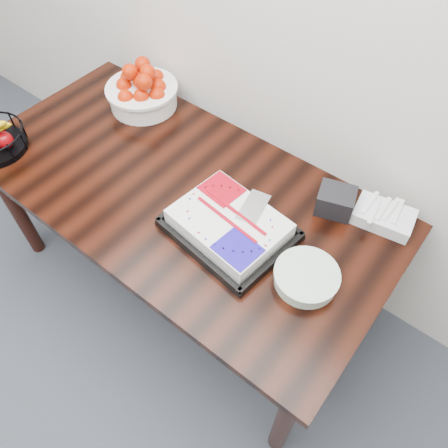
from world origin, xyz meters
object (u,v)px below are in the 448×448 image
Objects in this scene: cake_tray at (229,225)px; plate_stack at (306,277)px; napkin_box at (335,201)px; table at (179,200)px; tangerine_bowl at (142,89)px.

plate_stack is (0.34, -0.01, -0.01)m from cake_tray.
plate_stack is at bearing -75.96° from napkin_box.
table is 13.14× the size of napkin_box.
plate_stack is at bearing -17.57° from tangerine_bowl.
table is 5.34× the size of tangerine_bowl.
cake_tray reaches higher than table.
tangerine_bowl is (-0.48, 0.30, 0.18)m from table.
cake_tray is at bearing -9.63° from table.
tangerine_bowl is (-0.79, 0.35, 0.05)m from cake_tray.
table is 7.98× the size of plate_stack.
tangerine_bowl is 1.18m from plate_stack.
tangerine_bowl reaches higher than cake_tray.
table is 0.66m from plate_stack.
cake_tray is 0.34m from plate_stack.
cake_tray is at bearing -126.38° from napkin_box.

